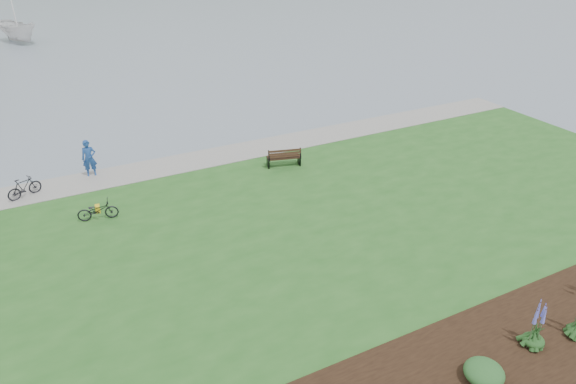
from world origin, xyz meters
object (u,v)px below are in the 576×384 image
bicycle_a (98,210)px  park_bench (284,157)px  person (89,155)px  sailboat (21,43)px

bicycle_a → park_bench: bearing=-71.6°
person → bicycle_a: bearing=-87.8°
bicycle_a → sailboat: sailboat is taller
park_bench → person: (-8.46, 3.20, 0.54)m
person → sailboat: bearing=99.7°
person → park_bench: bearing=-13.3°
park_bench → sailboat: size_ratio=0.07×
bicycle_a → sailboat: bearing=13.0°
park_bench → sailboat: sailboat is taller
person → sailboat: (-1.49, 36.47, -1.43)m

